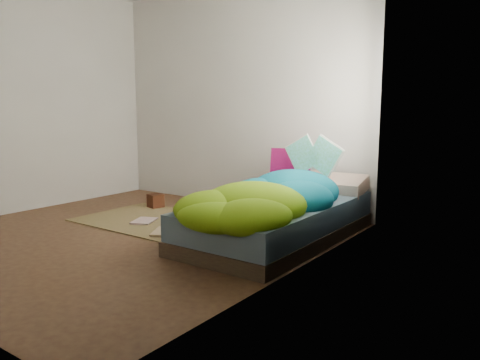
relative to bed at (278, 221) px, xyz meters
The scene contains 12 objects.
ground 1.43m from the bed, 149.45° to the right, with size 3.50×3.50×0.00m, color #412419.
room_walls 2.02m from the bed, 149.42° to the right, with size 3.54×3.54×2.62m.
bed is the anchor object (origin of this frame).
duvet 0.41m from the bed, 90.00° to the right, with size 0.96×1.84×0.34m, color #085F80, non-canonical shape.
rug 1.39m from the bed, behind, with size 1.60×1.10×0.01m, color brown.
pillow_floral 0.84m from the bed, 77.87° to the left, with size 0.62×0.39×0.14m, color beige.
pillow_magenta 0.84m from the bed, 111.58° to the left, with size 0.41×0.13×0.41m, color #4A042B.
open_book 0.81m from the bed, 78.62° to the left, with size 0.48×0.10×0.29m, color #2C8939, non-canonical shape.
wooden_box 1.88m from the bed, behind, with size 0.15×0.15×0.15m, color #33190B.
floor_book_a 1.56m from the bed, 167.07° to the right, with size 0.20×0.28×0.02m, color beige.
floor_book_b 1.07m from the bed, behind, with size 0.25×0.34×0.03m, color #CA748C.
floor_book_c 1.17m from the bed, 152.33° to the right, with size 0.23×0.32×0.02m, color tan.
Camera 1 is at (3.33, -2.81, 1.17)m, focal length 35.00 mm.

